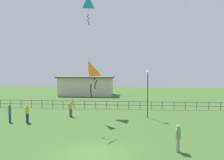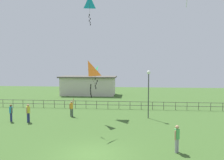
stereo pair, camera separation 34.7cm
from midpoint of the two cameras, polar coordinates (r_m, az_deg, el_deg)
ground_plane at (r=14.11m, az=-4.74°, el=-18.54°), size 80.00×80.00×0.00m
lamppost at (r=22.60m, az=9.71°, el=-1.02°), size 0.36×0.36×4.79m
person_0 at (r=23.74m, az=-9.83°, el=-6.87°), size 0.50×0.30×1.89m
person_1 at (r=23.33m, az=-23.90°, el=-7.38°), size 0.41×0.34×1.63m
person_2 at (r=14.75m, az=16.85°, el=-13.66°), size 0.36×0.41×1.69m
person_3 at (r=22.43m, az=-20.11°, el=-7.59°), size 0.32×0.51×1.72m
kite_0 at (r=21.09m, az=-3.01°, el=2.31°), size 0.87×1.25×2.19m
kite_1 at (r=17.93m, az=-5.56°, el=2.47°), size 1.28×1.36×2.86m
kite_3 at (r=27.20m, az=-5.33°, el=18.96°), size 1.17×1.40×3.23m
waterfront_railing at (r=27.39m, az=-0.45°, el=-6.04°), size 36.05×0.06×0.95m
pavilion_building at (r=39.74m, az=-5.80°, el=-1.37°), size 9.81×4.50×3.31m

